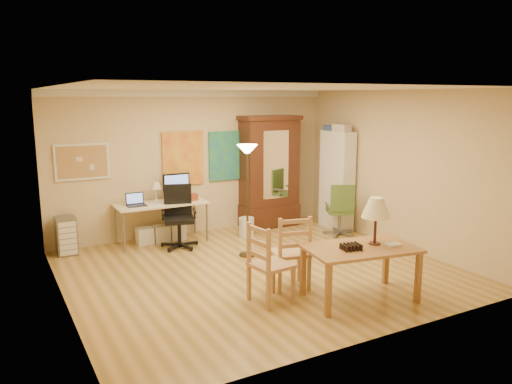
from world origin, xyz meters
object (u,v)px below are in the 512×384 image
office_chair_green (340,221)px  computer_desk (162,218)px  armoire (269,179)px  bookshelf (337,181)px  dining_table (366,236)px  office_chair_black (179,231)px

office_chair_green → computer_desk: bearing=159.0°
armoire → bookshelf: (1.07, -0.80, -0.01)m
dining_table → armoire: 3.88m
computer_desk → office_chair_black: (0.15, -0.45, -0.15)m
dining_table → office_chair_green: 3.05m
office_chair_black → bookshelf: bearing=-4.8°
computer_desk → armoire: bearing=2.1°
office_chair_green → bookshelf: bearing=60.8°
computer_desk → armoire: (2.26, 0.08, 0.52)m
computer_desk → bookshelf: (3.34, -0.71, 0.52)m
computer_desk → armoire: size_ratio=0.72×
office_chair_green → armoire: size_ratio=0.45×
computer_desk → office_chair_green: (3.08, -1.18, -0.18)m
dining_table → armoire: armoire is taller
dining_table → computer_desk: 4.03m
office_chair_black → bookshelf: 3.27m
office_chair_green → bookshelf: bookshelf is taller
dining_table → computer_desk: dining_table is taller
armoire → office_chair_black: bearing=-165.9°
office_chair_green → armoire: (-0.81, 1.26, 0.70)m
computer_desk → bookshelf: size_ratio=0.83×
bookshelf → office_chair_green: bearing=-119.2°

